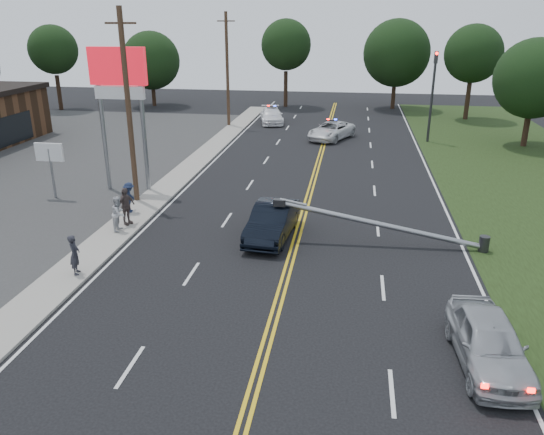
% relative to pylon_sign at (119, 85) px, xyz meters
% --- Properties ---
extents(ground, '(120.00, 120.00, 0.00)m').
position_rel_pylon_sign_xyz_m(ground, '(10.50, -14.00, -6.00)').
color(ground, black).
rests_on(ground, ground).
extents(sidewalk, '(1.80, 70.00, 0.12)m').
position_rel_pylon_sign_xyz_m(sidewalk, '(2.10, -4.00, -5.94)').
color(sidewalk, gray).
rests_on(sidewalk, ground).
extents(centerline_yellow, '(0.36, 80.00, 0.00)m').
position_rel_pylon_sign_xyz_m(centerline_yellow, '(10.50, -4.00, -5.99)').
color(centerline_yellow, gold).
rests_on(centerline_yellow, ground).
extents(pylon_sign, '(3.20, 0.35, 8.00)m').
position_rel_pylon_sign_xyz_m(pylon_sign, '(0.00, 0.00, 0.00)').
color(pylon_sign, gray).
rests_on(pylon_sign, ground).
extents(small_sign, '(1.60, 0.14, 3.10)m').
position_rel_pylon_sign_xyz_m(small_sign, '(-3.50, -2.00, -3.66)').
color(small_sign, gray).
rests_on(small_sign, ground).
extents(traffic_signal, '(0.28, 0.41, 7.05)m').
position_rel_pylon_sign_xyz_m(traffic_signal, '(18.80, 16.00, -1.79)').
color(traffic_signal, '#2D2D30').
rests_on(traffic_signal, ground).
extents(fallen_streetlight, '(9.36, 0.44, 1.91)m').
position_rel_pylon_sign_xyz_m(fallen_streetlight, '(14.69, -6.00, -5.08)').
color(fallen_streetlight, '#2D2D30').
rests_on(fallen_streetlight, ground).
extents(utility_pole_mid, '(1.60, 0.28, 10.00)m').
position_rel_pylon_sign_xyz_m(utility_pole_mid, '(1.30, -2.00, -0.91)').
color(utility_pole_mid, '#382619').
rests_on(utility_pole_mid, ground).
extents(utility_pole_far, '(1.60, 0.28, 10.00)m').
position_rel_pylon_sign_xyz_m(utility_pole_far, '(1.30, 20.00, -0.91)').
color(utility_pole_far, '#382619').
rests_on(utility_pole_far, ground).
extents(tree_4, '(5.09, 5.09, 8.86)m').
position_rel_pylon_sign_xyz_m(tree_4, '(-19.15, 26.54, 0.30)').
color(tree_4, black).
rests_on(tree_4, ground).
extents(tree_5, '(6.36, 6.36, 8.18)m').
position_rel_pylon_sign_xyz_m(tree_5, '(-9.97, 30.72, -1.00)').
color(tree_5, black).
rests_on(tree_5, ground).
extents(tree_6, '(5.47, 5.47, 9.45)m').
position_rel_pylon_sign_xyz_m(tree_6, '(4.99, 32.48, 0.69)').
color(tree_6, black).
rests_on(tree_6, ground).
extents(tree_7, '(7.11, 7.11, 9.47)m').
position_rel_pylon_sign_xyz_m(tree_7, '(16.95, 32.81, -0.09)').
color(tree_7, black).
rests_on(tree_7, ground).
extents(tree_8, '(5.48, 5.48, 9.00)m').
position_rel_pylon_sign_xyz_m(tree_8, '(23.74, 27.17, 0.25)').
color(tree_8, black).
rests_on(tree_8, ground).
extents(tree_9, '(5.96, 5.96, 8.15)m').
position_rel_pylon_sign_xyz_m(tree_9, '(26.08, 15.54, -0.83)').
color(tree_9, black).
rests_on(tree_9, ground).
extents(crashed_sedan, '(2.04, 4.88, 1.57)m').
position_rel_pylon_sign_xyz_m(crashed_sedan, '(9.37, -5.81, -5.21)').
color(crashed_sedan, black).
rests_on(crashed_sedan, ground).
extents(waiting_sedan, '(2.04, 4.52, 1.51)m').
position_rel_pylon_sign_xyz_m(waiting_sedan, '(16.95, -14.28, -5.24)').
color(waiting_sedan, '#AAADB2').
rests_on(waiting_sedan, ground).
extents(emergency_a, '(4.23, 5.63, 1.42)m').
position_rel_pylon_sign_xyz_m(emergency_a, '(10.99, 15.77, -5.29)').
color(emergency_a, silver).
rests_on(emergency_a, ground).
extents(emergency_b, '(3.03, 5.26, 1.44)m').
position_rel_pylon_sign_xyz_m(emergency_b, '(5.00, 22.13, -5.28)').
color(emergency_b, white).
rests_on(emergency_b, ground).
extents(bystander_a, '(0.55, 0.67, 1.60)m').
position_rel_pylon_sign_xyz_m(bystander_a, '(2.47, -10.85, -5.08)').
color(bystander_a, '#26262E').
rests_on(bystander_a, sidewalk).
extents(bystander_b, '(0.66, 0.83, 1.66)m').
position_rel_pylon_sign_xyz_m(bystander_b, '(2.25, -6.34, -5.05)').
color(bystander_b, '#B4B5B9').
rests_on(bystander_b, sidewalk).
extents(bystander_c, '(0.69, 1.06, 1.55)m').
position_rel_pylon_sign_xyz_m(bystander_c, '(1.73, -3.87, -5.10)').
color(bystander_c, '#17213B').
rests_on(bystander_c, sidewalk).
extents(bystander_d, '(0.84, 1.15, 1.81)m').
position_rel_pylon_sign_xyz_m(bystander_d, '(2.26, -5.55, -4.97)').
color(bystander_d, '#534542').
rests_on(bystander_d, sidewalk).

